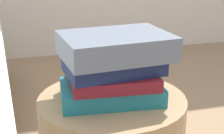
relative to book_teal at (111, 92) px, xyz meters
name	(u,v)px	position (x,y,z in m)	size (l,w,h in m)	color
book_teal	(111,92)	(0.00, 0.00, 0.00)	(0.27, 0.17, 0.05)	#1E727F
book_maroon	(112,77)	(0.00, 0.01, 0.04)	(0.23, 0.20, 0.03)	maroon
book_navy	(112,66)	(0.00, 0.00, 0.08)	(0.25, 0.16, 0.04)	#19234C
book_slate	(116,46)	(0.02, 0.01, 0.13)	(0.29, 0.21, 0.06)	slate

